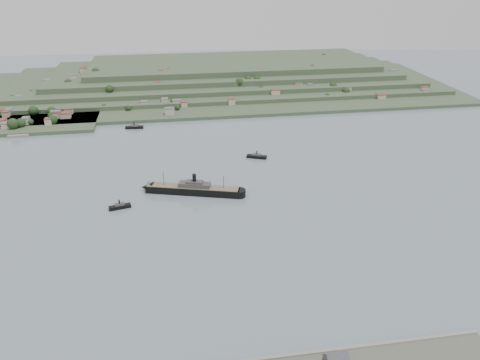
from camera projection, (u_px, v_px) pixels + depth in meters
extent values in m
plane|color=slate|center=(229.00, 213.00, 361.74)|extent=(1400.00, 1400.00, 0.00)
cube|color=gray|center=(271.00, 359.00, 228.44)|extent=(220.00, 2.00, 2.60)
cube|color=#3B4F34|center=(195.00, 91.00, 681.60)|extent=(760.00, 260.00, 4.00)
cube|color=#3B4F34|center=(207.00, 84.00, 704.81)|extent=(680.00, 220.00, 5.00)
cube|color=#3B4F34|center=(215.00, 77.00, 717.96)|extent=(600.00, 200.00, 6.00)
cube|color=#3B4F34|center=(224.00, 71.00, 730.68)|extent=(520.00, 180.00, 7.00)
cube|color=#3B4F34|center=(232.00, 64.00, 742.97)|extent=(440.00, 160.00, 8.00)
cube|color=#3B4F34|center=(33.00, 122.00, 554.83)|extent=(150.00, 90.00, 4.00)
cube|color=gray|center=(19.00, 135.00, 516.96)|extent=(22.00, 14.00, 2.80)
cube|color=black|center=(193.00, 190.00, 389.83)|extent=(78.24, 32.68, 6.11)
cone|color=black|center=(147.00, 187.00, 394.51)|extent=(13.05, 13.05, 10.47)
cylinder|color=black|center=(239.00, 193.00, 385.15)|extent=(10.47, 10.47, 6.11)
cube|color=#6D5F48|center=(193.00, 187.00, 388.40)|extent=(76.32, 31.34, 0.52)
cube|color=#3E3D3A|center=(195.00, 185.00, 387.36)|extent=(27.34, 15.07, 3.49)
cube|color=#3E3D3A|center=(194.00, 182.00, 386.35)|extent=(15.13, 9.88, 2.18)
cylinder|color=black|center=(194.00, 179.00, 384.92)|extent=(3.14, 3.14, 7.86)
cylinder|color=#473121|center=(164.00, 179.00, 388.79)|extent=(0.44, 0.44, 13.97)
cylinder|color=#473121|center=(224.00, 183.00, 383.13)|extent=(0.44, 0.44, 12.22)
cube|color=black|center=(120.00, 207.00, 367.37)|extent=(17.59, 8.23, 2.72)
cube|color=#3E3D3A|center=(120.00, 205.00, 366.49)|extent=(8.27, 5.25, 2.04)
cylinder|color=black|center=(119.00, 202.00, 365.51)|extent=(1.13, 1.13, 3.97)
cube|color=black|center=(134.00, 127.00, 539.21)|extent=(20.66, 7.16, 2.71)
cube|color=#3E3D3A|center=(134.00, 126.00, 538.34)|extent=(9.45, 5.19, 2.03)
cylinder|color=black|center=(134.00, 124.00, 537.37)|extent=(1.13, 1.13, 3.94)
cube|color=black|center=(257.00, 157.00, 459.86)|extent=(20.29, 12.63, 2.63)
cube|color=#3E3D3A|center=(257.00, 155.00, 459.02)|extent=(9.87, 7.45, 1.97)
cylinder|color=black|center=(257.00, 153.00, 458.07)|extent=(1.09, 1.09, 3.83)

